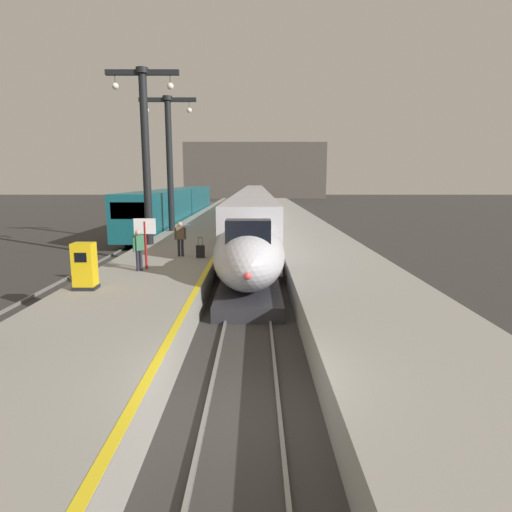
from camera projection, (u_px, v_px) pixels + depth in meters
ground_plane at (242, 419)px, 8.54m from camera, size 260.00×260.00×0.00m
platform_left at (200, 235)px, 32.80m from camera, size 4.80×110.00×1.05m
platform_right at (304, 235)px, 32.81m from camera, size 4.80×110.00×1.05m
platform_left_safety_stripe at (229, 228)px, 32.71m from camera, size 0.20×107.80×0.01m
rail_main_left at (243, 236)px, 35.59m from camera, size 0.08×110.00×0.12m
rail_main_right at (261, 236)px, 35.60m from camera, size 0.08×110.00×0.12m
rail_secondary_left at (147, 236)px, 35.59m from camera, size 0.08×110.00×0.12m
rail_secondary_right at (165, 236)px, 35.59m from camera, size 0.08×110.00×0.12m
highspeed_train_main at (253, 204)px, 49.70m from camera, size 2.92×74.73×3.60m
regional_train_adjacent at (178, 204)px, 45.69m from camera, size 2.85×36.60×3.80m
station_column_mid at (145, 142)px, 23.69m from camera, size 4.00×0.68×9.67m
station_column_far at (169, 152)px, 30.25m from camera, size 4.00×0.68×9.42m
passenger_near_edge at (180, 236)px, 20.65m from camera, size 0.56×0.30×1.69m
passenger_mid_platform at (138, 247)px, 17.35m from camera, size 0.40×0.49×1.69m
rolling_suitcase at (200, 251)px, 20.41m from camera, size 0.40×0.22×0.98m
ticket_machine_yellow at (84, 268)px, 14.45m from camera, size 0.76×0.62×1.60m
departure_info_board at (145, 233)px, 17.60m from camera, size 0.90×0.10×2.12m
terminus_back_wall at (254, 171)px, 107.69m from camera, size 36.00×2.00×14.00m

